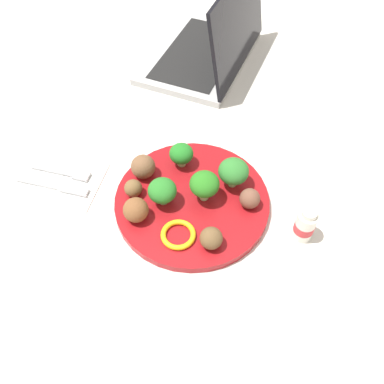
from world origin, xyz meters
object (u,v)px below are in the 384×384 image
object	(u,v)px
napkin	(57,180)
yogurt_bottle	(305,225)
meatball_front_right	(133,188)
meatball_back_left	(211,238)
meatball_front_left	(136,210)
knife	(55,186)
laptop	(210,47)
pepper_ring_back_left	(178,235)
broccoli_floret_back_left	(204,184)
broccoli_floret_back_right	(181,154)
meatball_far_rim	(250,199)
plate	(192,201)
broccoli_floret_far_rim	(234,172)
broccoli_floret_mid_left	(162,191)
fork	(64,172)
meatball_mid_left	(143,167)

from	to	relation	value
napkin	yogurt_bottle	distance (m)	0.47
meatball_front_right	meatball_back_left	bearing A→B (deg)	-25.50
meatball_front_left	knife	xyz separation A→B (m)	(-0.17, 0.04, -0.03)
laptop	pepper_ring_back_left	bearing A→B (deg)	-85.04
meatball_front_left	broccoli_floret_back_left	bearing A→B (deg)	32.37
broccoli_floret_back_right	meatball_far_rim	distance (m)	0.16
plate	laptop	distance (m)	0.44
meatball_front_left	napkin	xyz separation A→B (m)	(-0.18, 0.06, -0.04)
meatball_far_rim	laptop	world-z (taller)	laptop
broccoli_floret_far_rim	yogurt_bottle	xyz separation A→B (m)	(0.13, -0.07, -0.02)
broccoli_floret_far_rim	pepper_ring_back_left	bearing A→B (deg)	-118.61
broccoli_floret_back_left	laptop	xyz separation A→B (m)	(-0.07, 0.43, -0.01)
broccoli_floret_mid_left	meatball_back_left	bearing A→B (deg)	-34.34
broccoli_floret_back_left	laptop	size ratio (longest dim) A/B	0.17
pepper_ring_back_left	laptop	distance (m)	0.52
broccoli_floret_back_left	yogurt_bottle	size ratio (longest dim) A/B	0.85
broccoli_floret_mid_left	fork	distance (m)	0.21
broccoli_floret_back_left	broccoli_floret_far_rim	size ratio (longest dim) A/B	1.02
meatball_far_rim	broccoli_floret_far_rim	bearing A→B (deg)	132.21
meatball_mid_left	yogurt_bottle	bearing A→B (deg)	-11.55
broccoli_floret_back_left	broccoli_floret_back_right	world-z (taller)	broccoli_floret_back_left
broccoli_floret_far_rim	meatball_front_right	world-z (taller)	broccoli_floret_far_rim
knife	meatball_mid_left	bearing A→B (deg)	19.31
plate	pepper_ring_back_left	world-z (taller)	pepper_ring_back_left
broccoli_floret_mid_left	meatball_mid_left	world-z (taller)	broccoli_floret_mid_left
meatball_back_left	meatball_front_right	xyz separation A→B (m)	(-0.16, 0.07, -0.00)
napkin	plate	bearing A→B (deg)	0.22
meatball_mid_left	meatball_far_rim	bearing A→B (deg)	-7.76
napkin	meatball_front_left	bearing A→B (deg)	-18.03
meatball_front_right	knife	distance (m)	0.16
broccoli_floret_back_left	yogurt_bottle	xyz separation A→B (m)	(0.18, -0.03, -0.02)
napkin	fork	world-z (taller)	fork
broccoli_floret_back_right	broccoli_floret_mid_left	size ratio (longest dim) A/B	0.89
meatball_front_left	meatball_far_rim	bearing A→B (deg)	20.13
broccoli_floret_far_rim	fork	distance (m)	0.33
broccoli_floret_far_rim	broccoli_floret_mid_left	bearing A→B (deg)	-149.84
meatball_back_left	fork	size ratio (longest dim) A/B	0.32
meatball_mid_left	napkin	size ratio (longest dim) A/B	0.27
meatball_front_right	meatball_far_rim	bearing A→B (deg)	5.48
plate	meatball_front_right	xyz separation A→B (m)	(-0.11, -0.01, 0.02)
broccoli_floret_mid_left	pepper_ring_back_left	xyz separation A→B (m)	(0.04, -0.06, -0.03)
broccoli_floret_mid_left	napkin	distance (m)	0.22
broccoli_floret_mid_left	meatball_far_rim	xyz separation A→B (m)	(0.15, 0.03, -0.01)
plate	meatball_far_rim	xyz separation A→B (m)	(0.10, 0.01, 0.03)
pepper_ring_back_left	fork	distance (m)	0.27
plate	meatball_front_right	bearing A→B (deg)	-173.96
meatball_front_left	knife	world-z (taller)	meatball_front_left
napkin	knife	distance (m)	0.02
meatball_back_left	napkin	size ratio (longest dim) A/B	0.22
broccoli_floret_back_left	meatball_front_right	xyz separation A→B (m)	(-0.13, -0.02, -0.02)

